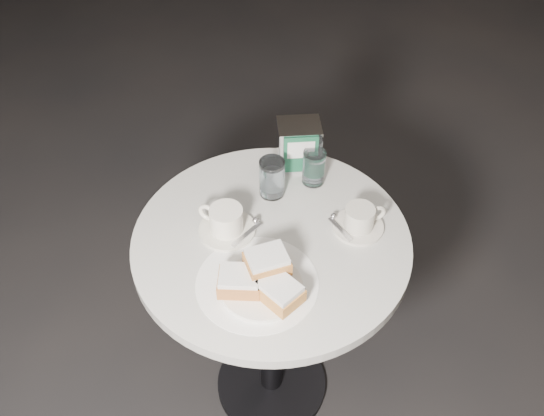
{
  "coord_description": "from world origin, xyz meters",
  "views": [
    {
      "loc": [
        0.08,
        -1.01,
        1.87
      ],
      "look_at": [
        0.0,
        0.02,
        0.83
      ],
      "focal_mm": 40.0,
      "sensor_mm": 36.0,
      "label": 1
    }
  ],
  "objects_px": {
    "cafe_table": "(271,286)",
    "napkin_dispenser": "(299,145)",
    "coffee_cup_right": "(359,220)",
    "beignet_plate": "(262,281)",
    "water_glass_right": "(314,168)",
    "water_glass_left": "(272,178)",
    "coffee_cup_left": "(226,222)"
  },
  "relations": [
    {
      "from": "beignet_plate",
      "to": "napkin_dispenser",
      "type": "bearing_deg",
      "value": 82.26
    },
    {
      "from": "coffee_cup_left",
      "to": "napkin_dispenser",
      "type": "relative_size",
      "value": 1.37
    },
    {
      "from": "cafe_table",
      "to": "water_glass_left",
      "type": "distance_m",
      "value": 0.3
    },
    {
      "from": "water_glass_left",
      "to": "napkin_dispenser",
      "type": "distance_m",
      "value": 0.14
    },
    {
      "from": "cafe_table",
      "to": "coffee_cup_right",
      "type": "height_order",
      "value": "coffee_cup_right"
    },
    {
      "from": "cafe_table",
      "to": "water_glass_right",
      "type": "height_order",
      "value": "water_glass_right"
    },
    {
      "from": "beignet_plate",
      "to": "water_glass_right",
      "type": "relative_size",
      "value": 2.38
    },
    {
      "from": "water_glass_right",
      "to": "napkin_dispenser",
      "type": "relative_size",
      "value": 0.73
    },
    {
      "from": "coffee_cup_left",
      "to": "napkin_dispenser",
      "type": "distance_m",
      "value": 0.32
    },
    {
      "from": "cafe_table",
      "to": "napkin_dispenser",
      "type": "relative_size",
      "value": 5.48
    },
    {
      "from": "cafe_table",
      "to": "beignet_plate",
      "type": "distance_m",
      "value": 0.29
    },
    {
      "from": "water_glass_right",
      "to": "coffee_cup_right",
      "type": "bearing_deg",
      "value": -54.07
    },
    {
      "from": "cafe_table",
      "to": "water_glass_right",
      "type": "relative_size",
      "value": 7.48
    },
    {
      "from": "beignet_plate",
      "to": "water_glass_right",
      "type": "xyz_separation_m",
      "value": [
        0.11,
        0.38,
        0.01
      ]
    },
    {
      "from": "water_glass_left",
      "to": "napkin_dispenser",
      "type": "height_order",
      "value": "napkin_dispenser"
    },
    {
      "from": "coffee_cup_right",
      "to": "water_glass_left",
      "type": "distance_m",
      "value": 0.26
    },
    {
      "from": "beignet_plate",
      "to": "napkin_dispenser",
      "type": "height_order",
      "value": "napkin_dispenser"
    },
    {
      "from": "coffee_cup_right",
      "to": "beignet_plate",
      "type": "bearing_deg",
      "value": -158.52
    },
    {
      "from": "coffee_cup_left",
      "to": "water_glass_right",
      "type": "xyz_separation_m",
      "value": [
        0.21,
        0.2,
        0.02
      ]
    },
    {
      "from": "cafe_table",
      "to": "napkin_dispenser",
      "type": "height_order",
      "value": "napkin_dispenser"
    },
    {
      "from": "coffee_cup_right",
      "to": "napkin_dispenser",
      "type": "distance_m",
      "value": 0.29
    },
    {
      "from": "beignet_plate",
      "to": "napkin_dispenser",
      "type": "relative_size",
      "value": 1.74
    },
    {
      "from": "cafe_table",
      "to": "water_glass_left",
      "type": "height_order",
      "value": "water_glass_left"
    },
    {
      "from": "water_glass_right",
      "to": "coffee_cup_left",
      "type": "bearing_deg",
      "value": -136.12
    },
    {
      "from": "cafe_table",
      "to": "water_glass_right",
      "type": "distance_m",
      "value": 0.34
    },
    {
      "from": "beignet_plate",
      "to": "coffee_cup_right",
      "type": "distance_m",
      "value": 0.31
    },
    {
      "from": "coffee_cup_right",
      "to": "water_glass_left",
      "type": "xyz_separation_m",
      "value": [
        -0.23,
        0.11,
        0.02
      ]
    },
    {
      "from": "coffee_cup_left",
      "to": "water_glass_left",
      "type": "xyz_separation_m",
      "value": [
        0.1,
        0.15,
        0.02
      ]
    },
    {
      "from": "water_glass_right",
      "to": "napkin_dispenser",
      "type": "distance_m",
      "value": 0.08
    },
    {
      "from": "beignet_plate",
      "to": "water_glass_right",
      "type": "bearing_deg",
      "value": 74.55
    },
    {
      "from": "napkin_dispenser",
      "to": "coffee_cup_left",
      "type": "bearing_deg",
      "value": -130.65
    },
    {
      "from": "coffee_cup_right",
      "to": "water_glass_left",
      "type": "bearing_deg",
      "value": 132.01
    }
  ]
}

